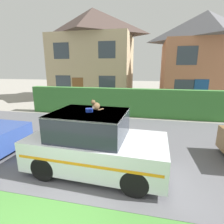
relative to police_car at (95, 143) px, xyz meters
name	(u,v)px	position (x,y,z in m)	size (l,w,h in m)	color
road_strip	(100,140)	(-0.47, 2.07, -0.81)	(28.00, 6.88, 0.01)	#5B5B60
garden_hedge	(126,102)	(0.06, 6.14, 0.03)	(12.48, 0.51, 1.69)	#3D7F38
police_car	(95,143)	(0.00, 0.00, 0.00)	(3.89, 1.98, 1.81)	black
cat	(96,106)	(0.09, -0.14, 1.12)	(0.30, 0.28, 0.29)	brown
house_left	(93,54)	(-4.01, 12.46, 3.37)	(7.50, 5.54, 8.21)	tan
house_right	(202,57)	(5.69, 12.47, 2.97)	(6.75, 6.16, 7.42)	#A86B4C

